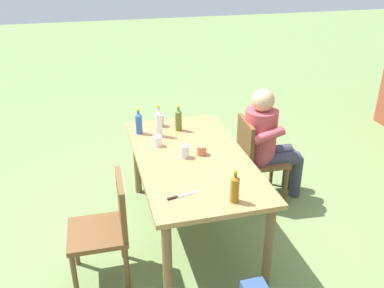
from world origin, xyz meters
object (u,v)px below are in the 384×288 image
(chair_near_right, at_px, (107,225))
(bottle_olive, at_px, (178,119))
(cup_steel, at_px, (160,120))
(bottle_blue, at_px, (139,123))
(cup_white, at_px, (157,141))
(dining_table, at_px, (192,166))
(cup_terracotta, at_px, (202,150))
(cup_glass, at_px, (184,151))
(table_knife, at_px, (180,196))
(bottle_clear, at_px, (159,123))
(chair_far_left, at_px, (256,155))
(bottle_amber, at_px, (235,188))
(person_in_white_shirt, at_px, (267,139))

(chair_near_right, xyz_separation_m, bottle_olive, (-0.97, 0.78, 0.39))
(bottle_olive, bearing_deg, cup_steel, -134.70)
(bottle_blue, height_order, cup_white, bottle_blue)
(dining_table, xyz_separation_m, cup_terracotta, (-0.02, 0.09, 0.13))
(bottle_blue, relative_size, cup_glass, 2.30)
(cup_steel, bearing_deg, table_knife, -4.28)
(chair_near_right, xyz_separation_m, bottle_clear, (-0.89, 0.57, 0.42))
(chair_far_left, relative_size, bottle_clear, 2.79)
(bottle_olive, bearing_deg, chair_far_left, 76.79)
(chair_near_right, height_order, bottle_clear, bottle_clear)
(bottle_amber, distance_m, cup_terracotta, 0.76)
(person_in_white_shirt, relative_size, bottle_clear, 3.79)
(dining_table, distance_m, chair_near_right, 0.88)
(chair_far_left, distance_m, cup_glass, 0.98)
(bottle_amber, bearing_deg, person_in_white_shirt, 146.08)
(cup_terracotta, relative_size, table_knife, 0.35)
(chair_far_left, bearing_deg, bottle_blue, -99.90)
(cup_terracotta, height_order, cup_glass, cup_glass)
(bottle_clear, distance_m, cup_white, 0.23)
(chair_near_right, relative_size, table_knife, 3.64)
(cup_white, bearing_deg, bottle_amber, 19.67)
(person_in_white_shirt, relative_size, bottle_blue, 4.65)
(dining_table, bearing_deg, person_in_white_shirt, 114.22)
(bottle_blue, bearing_deg, dining_table, 31.59)
(person_in_white_shirt, distance_m, bottle_amber, 1.37)
(bottle_clear, relative_size, cup_glass, 2.83)
(dining_table, relative_size, person_in_white_shirt, 1.48)
(cup_glass, bearing_deg, cup_terracotta, 95.30)
(cup_steel, relative_size, cup_glass, 1.04)
(person_in_white_shirt, xyz_separation_m, bottle_clear, (-0.10, -1.07, 0.25))
(dining_table, xyz_separation_m, chair_far_left, (-0.40, 0.77, -0.19))
(chair_far_left, height_order, cup_glass, cup_glass)
(bottle_clear, relative_size, cup_steel, 2.73)
(dining_table, bearing_deg, chair_near_right, -62.71)
(dining_table, bearing_deg, cup_glass, -96.76)
(bottle_clear, bearing_deg, cup_steel, 167.11)
(cup_steel, relative_size, table_knife, 0.48)
(bottle_olive, xyz_separation_m, cup_white, (0.29, -0.26, -0.07))
(cup_terracotta, bearing_deg, person_in_white_shirt, 115.35)
(bottle_blue, bearing_deg, cup_terracotta, 38.50)
(person_in_white_shirt, bearing_deg, table_knife, -48.83)
(bottle_amber, bearing_deg, chair_far_left, 150.17)
(table_knife, bearing_deg, person_in_white_shirt, 131.17)
(dining_table, bearing_deg, table_knife, -22.25)
(bottle_clear, relative_size, cup_terracotta, 3.75)
(cup_glass, bearing_deg, cup_steel, -174.01)
(chair_near_right, xyz_separation_m, cup_glass, (-0.40, 0.70, 0.34))
(bottle_blue, bearing_deg, cup_steel, 119.88)
(dining_table, height_order, bottle_amber, bottle_amber)
(bottle_olive, height_order, cup_steel, bottle_olive)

